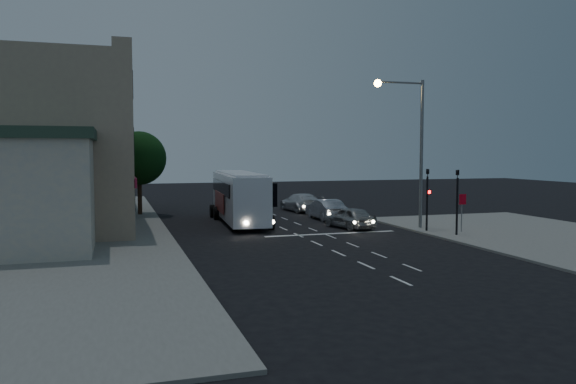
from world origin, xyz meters
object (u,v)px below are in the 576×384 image
object	(u,v)px
car_suv	(350,218)
streetlight	(412,136)
tour_bus	(239,196)
traffic_signal_main	(427,192)
traffic_signal_side	(457,194)
car_sedan_a	(326,209)
car_sedan_b	(300,202)
street_tree	(139,156)
regulatory_sign	(462,206)

from	to	relation	value
car_suv	streetlight	bearing A→B (deg)	143.18
tour_bus	streetlight	distance (m)	12.00
traffic_signal_main	traffic_signal_side	world-z (taller)	same
tour_bus	traffic_signal_main	world-z (taller)	traffic_signal_main
traffic_signal_side	car_suv	bearing A→B (deg)	130.89
tour_bus	car_sedan_a	distance (m)	6.33
tour_bus	car_sedan_b	xyz separation A→B (m)	(6.33, 5.84, -1.11)
traffic_signal_side	car_sedan_a	bearing A→B (deg)	112.66
car_suv	car_sedan_a	distance (m)	4.80
street_tree	traffic_signal_main	bearing A→B (deg)	-42.03
car_sedan_b	streetlight	xyz separation A→B (m)	(3.04, -12.25, 5.00)
car_suv	traffic_signal_main	distance (m)	5.03
regulatory_sign	traffic_signal_side	bearing A→B (deg)	-136.08
car_suv	car_sedan_b	size ratio (longest dim) A/B	0.79
car_sedan_b	regulatory_sign	xyz separation A→B (m)	(5.00, -14.69, 0.87)
car_sedan_b	traffic_signal_side	size ratio (longest dim) A/B	1.23
street_tree	car_sedan_a	bearing A→B (deg)	-27.37
car_suv	traffic_signal_side	size ratio (longest dim) A/B	0.97
car_suv	regulatory_sign	world-z (taller)	regulatory_sign
car_sedan_a	car_suv	bearing A→B (deg)	87.05
car_sedan_a	car_sedan_b	xyz separation A→B (m)	(0.09, 5.86, 0.00)
car_suv	street_tree	world-z (taller)	street_tree
street_tree	regulatory_sign	bearing A→B (deg)	-41.08
car_suv	regulatory_sign	bearing A→B (deg)	131.41
car_sedan_a	traffic_signal_main	bearing A→B (deg)	113.36
tour_bus	regulatory_sign	distance (m)	14.37
street_tree	traffic_signal_side	bearing A→B (deg)	-44.50
regulatory_sign	street_tree	size ratio (longest dim) A/B	0.35
regulatory_sign	tour_bus	bearing A→B (deg)	142.01
traffic_signal_side	streetlight	size ratio (longest dim) A/B	0.46
regulatory_sign	traffic_signal_main	bearing A→B (deg)	149.16
car_suv	traffic_signal_main	size ratio (longest dim) A/B	0.97
car_sedan_b	car_suv	bearing A→B (deg)	83.36
traffic_signal_side	streetlight	xyz separation A→B (m)	(-0.96, 3.40, 3.31)
tour_bus	regulatory_sign	world-z (taller)	tour_bus
traffic_signal_side	street_tree	distance (m)	23.24
car_suv	car_sedan_b	xyz separation A→B (m)	(0.33, 10.65, 0.05)
car_sedan_a	car_sedan_b	distance (m)	5.86
tour_bus	car_sedan_b	bearing A→B (deg)	46.64
car_sedan_a	streetlight	size ratio (longest dim) A/B	0.49
tour_bus	regulatory_sign	xyz separation A→B (m)	(11.32, -8.85, -0.25)
car_sedan_a	street_tree	distance (m)	14.48
tour_bus	traffic_signal_side	bearing A→B (deg)	-39.62
tour_bus	streetlight	xyz separation A→B (m)	(9.37, -6.41, 3.89)
car_sedan_b	traffic_signal_side	bearing A→B (deg)	99.47
car_sedan_b	street_tree	world-z (taller)	street_tree
traffic_signal_main	regulatory_sign	size ratio (longest dim) A/B	1.86
tour_bus	street_tree	xyz separation A→B (m)	(-6.18, 6.42, 2.65)
tour_bus	car_suv	distance (m)	7.77
traffic_signal_main	street_tree	bearing A→B (deg)	137.97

